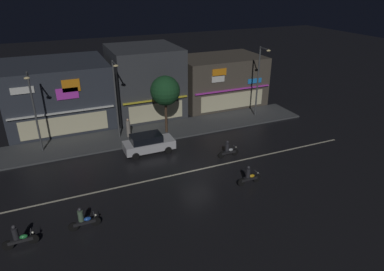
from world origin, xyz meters
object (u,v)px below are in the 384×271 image
streetlamp_mid (116,94)px  streetlamp_east (259,77)px  motorcycle_trailing_far (18,238)px  motorcycle_following (249,176)px  traffic_cone (128,148)px  motorcycle_opposite_lane (83,220)px  motorcycle_lead (228,150)px  parked_car_near_kerb (148,143)px  streetlamp_west (34,107)px  pedestrian_on_sidewalk (128,128)px

streetlamp_mid → streetlamp_east: size_ratio=0.98×
streetlamp_mid → motorcycle_trailing_far: bearing=-124.9°
motorcycle_following → traffic_cone: (-6.80, 8.76, -0.36)m
motorcycle_following → motorcycle_opposite_lane: (-11.69, -0.30, 0.00)m
motorcycle_lead → parked_car_near_kerb: bearing=145.2°
motorcycle_opposite_lane → streetlamp_mid: bearing=-115.9°
streetlamp_mid → parked_car_near_kerb: (1.69, -3.59, -3.52)m
streetlamp_mid → streetlamp_west: bearing=-178.8°
parked_car_near_kerb → motorcycle_trailing_far: parked_car_near_kerb is taller
streetlamp_mid → motorcycle_trailing_far: size_ratio=3.80×
parked_car_near_kerb → streetlamp_west: bearing=157.7°
motorcycle_lead → streetlamp_west: bearing=149.9°
motorcycle_following → streetlamp_west: bearing=-41.9°
streetlamp_east → parked_car_near_kerb: (-13.10, -3.37, -3.60)m
streetlamp_mid → motorcycle_opposite_lane: bearing=-112.2°
pedestrian_on_sidewalk → traffic_cone: size_ratio=3.25×
streetlamp_west → motorcycle_lead: size_ratio=3.65×
streetlamp_west → motorcycle_lead: streetlamp_west is taller
streetlamp_east → pedestrian_on_sidewalk: bearing=179.0°
traffic_cone → streetlamp_mid: bearing=93.2°
motorcycle_trailing_far → streetlamp_mid: bearing=-128.3°
streetlamp_west → streetlamp_east: size_ratio=0.94×
streetlamp_west → motorcycle_following: bearing=-39.3°
streetlamp_west → pedestrian_on_sidewalk: 8.26m
streetlamp_mid → pedestrian_on_sidewalk: (0.84, 0.02, -3.42)m
streetlamp_east → motorcycle_opposite_lane: streetlamp_east is taller
pedestrian_on_sidewalk → motorcycle_lead: size_ratio=0.94×
motorcycle_trailing_far → traffic_cone: (8.38, 9.25, -0.36)m
motorcycle_trailing_far → parked_car_near_kerb: bearing=-143.8°
traffic_cone → streetlamp_west: bearing=160.6°
motorcycle_lead → motorcycle_trailing_far: same height
traffic_cone → motorcycle_trailing_far: bearing=-132.2°
parked_car_near_kerb → motorcycle_following: size_ratio=2.26×
streetlamp_east → motorcycle_trailing_far: bearing=-153.3°
streetlamp_mid → motorcycle_opposite_lane: (-4.75, -11.63, -3.75)m
streetlamp_east → motorcycle_lead: 10.65m
streetlamp_mid → motorcycle_following: 13.81m
streetlamp_mid → motorcycle_following: (6.94, -11.33, -3.75)m
streetlamp_mid → traffic_cone: (0.14, -2.57, -4.11)m
motorcycle_lead → traffic_cone: bearing=144.5°
pedestrian_on_sidewalk → motorcycle_trailing_far: bearing=-168.0°
parked_car_near_kerb → pedestrian_on_sidewalk: bearing=103.2°
streetlamp_east → parked_car_near_kerb: size_ratio=1.71×
motorcycle_lead → traffic_cone: motorcycle_lead is taller
streetlamp_east → traffic_cone: streetlamp_east is taller
streetlamp_west → motorcycle_trailing_far: 12.31m
streetlamp_mid → motorcycle_opposite_lane: 13.12m
motorcycle_opposite_lane → motorcycle_trailing_far: 3.49m
streetlamp_west → streetlamp_mid: streetlamp_mid is taller
motorcycle_trailing_far → traffic_cone: motorcycle_trailing_far is taller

